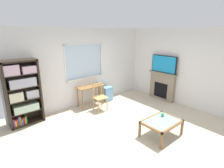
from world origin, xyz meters
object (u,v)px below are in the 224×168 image
object	(u,v)px
bookshelf	(22,91)
coffee_table	(162,123)
fireplace	(162,86)
tv	(164,64)
desk_under_window	(91,89)
sippy_cup	(163,115)
wooden_chair	(100,97)
plastic_drawer_unit	(106,93)

from	to	relation	value
bookshelf	coffee_table	distance (m)	3.84
fireplace	tv	distance (m)	0.86
desk_under_window	sippy_cup	distance (m)	2.70
coffee_table	wooden_chair	bearing A→B (deg)	96.99
bookshelf	tv	size ratio (longest dim) A/B	1.79
wooden_chair	tv	bearing A→B (deg)	-17.58
bookshelf	wooden_chair	world-z (taller)	bookshelf
wooden_chair	sippy_cup	size ratio (longest dim) A/B	10.00
plastic_drawer_unit	tv	world-z (taller)	tv
coffee_table	plastic_drawer_unit	bearing A→B (deg)	80.85
tv	sippy_cup	distance (m)	2.55
fireplace	coffee_table	distance (m)	2.65
wooden_chair	desk_under_window	bearing A→B (deg)	92.06
wooden_chair	coffee_table	world-z (taller)	wooden_chair
desk_under_window	tv	world-z (taller)	tv
bookshelf	fireplace	size ratio (longest dim) A/B	1.65
bookshelf	tv	bearing A→B (deg)	-16.79
fireplace	bookshelf	bearing A→B (deg)	163.27
desk_under_window	tv	distance (m)	2.88
coffee_table	sippy_cup	xyz separation A→B (m)	(0.22, 0.13, 0.10)
desk_under_window	plastic_drawer_unit	world-z (taller)	desk_under_window
coffee_table	sippy_cup	bearing A→B (deg)	30.76
plastic_drawer_unit	tv	distance (m)	2.44
wooden_chair	bookshelf	bearing A→B (deg)	164.09
coffee_table	tv	bearing A→B (deg)	34.78
bookshelf	plastic_drawer_unit	world-z (taller)	bookshelf
bookshelf	plastic_drawer_unit	size ratio (longest dim) A/B	3.47
bookshelf	wooden_chair	xyz separation A→B (m)	(2.18, -0.62, -0.52)
desk_under_window	bookshelf	bearing A→B (deg)	177.17
desk_under_window	sippy_cup	size ratio (longest dim) A/B	10.72
tv	coffee_table	bearing A→B (deg)	-145.22
tv	sippy_cup	world-z (taller)	tv
plastic_drawer_unit	fireplace	bearing A→B (deg)	-37.86
bookshelf	coffee_table	xyz separation A→B (m)	(2.45, -2.89, -0.62)
wooden_chair	coffee_table	bearing A→B (deg)	-83.01
fireplace	coffee_table	world-z (taller)	fireplace
desk_under_window	wooden_chair	xyz separation A→B (m)	(0.02, -0.51, -0.14)
bookshelf	sippy_cup	bearing A→B (deg)	-45.87
bookshelf	sippy_cup	size ratio (longest dim) A/B	20.57
coffee_table	fireplace	bearing A→B (deg)	34.55
plastic_drawer_unit	fireplace	world-z (taller)	fireplace
desk_under_window	wooden_chair	distance (m)	0.53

